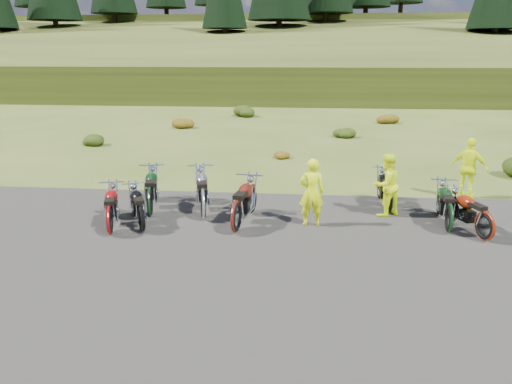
# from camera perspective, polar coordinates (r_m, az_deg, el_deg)

# --- Properties ---
(ground) EXTENTS (300.00, 300.00, 0.00)m
(ground) POSITION_cam_1_polar(r_m,az_deg,el_deg) (11.25, 2.39, -6.03)
(ground) COLOR #3B4B19
(ground) RESTS_ON ground
(gravel_pad) EXTENTS (20.00, 12.00, 0.04)m
(gravel_pad) POSITION_cam_1_polar(r_m,az_deg,el_deg) (9.43, 1.68, -10.56)
(gravel_pad) COLOR black
(gravel_pad) RESTS_ON ground
(hill_slope) EXTENTS (300.00, 45.97, 9.37)m
(hill_slope) POSITION_cam_1_polar(r_m,az_deg,el_deg) (60.57, 5.14, 11.91)
(hill_slope) COLOR #2D3812
(hill_slope) RESTS_ON ground
(hill_plateau) EXTENTS (300.00, 90.00, 9.17)m
(hill_plateau) POSITION_cam_1_polar(r_m,az_deg,el_deg) (120.50, 5.46, 13.89)
(hill_plateau) COLOR #2D3812
(hill_plateau) RESTS_ON ground
(shrub_1) EXTENTS (1.03, 1.03, 0.61)m
(shrub_1) POSITION_cam_1_polar(r_m,az_deg,el_deg) (24.09, -18.23, 5.83)
(shrub_1) COLOR #1D300C
(shrub_1) RESTS_ON ground
(shrub_2) EXTENTS (1.30, 1.30, 0.77)m
(shrub_2) POSITION_cam_1_polar(r_m,az_deg,el_deg) (28.11, -8.46, 7.97)
(shrub_2) COLOR brown
(shrub_2) RESTS_ON ground
(shrub_3) EXTENTS (1.56, 1.56, 0.92)m
(shrub_3) POSITION_cam_1_polar(r_m,az_deg,el_deg) (32.77, -1.23, 9.39)
(shrub_3) COLOR #1D300C
(shrub_3) RESTS_ON ground
(shrub_4) EXTENTS (0.77, 0.77, 0.45)m
(shrub_4) POSITION_cam_1_polar(r_m,az_deg,el_deg) (20.04, 2.75, 4.48)
(shrub_4) COLOR brown
(shrub_4) RESTS_ON ground
(shrub_5) EXTENTS (1.03, 1.03, 0.61)m
(shrub_5) POSITION_cam_1_polar(r_m,az_deg,el_deg) (25.30, 10.00, 6.84)
(shrub_5) COLOR #1D300C
(shrub_5) RESTS_ON ground
(shrub_6) EXTENTS (1.30, 1.30, 0.77)m
(shrub_6) POSITION_cam_1_polar(r_m,az_deg,el_deg) (30.85, 14.73, 8.32)
(shrub_6) COLOR brown
(shrub_6) RESTS_ON ground
(motorcycle_0) EXTENTS (1.39, 1.94, 0.97)m
(motorcycle_0) POSITION_cam_1_polar(r_m,az_deg,el_deg) (12.28, -12.83, -4.52)
(motorcycle_0) COLOR black
(motorcycle_0) RESTS_ON ground
(motorcycle_1) EXTENTS (1.17, 2.05, 1.02)m
(motorcycle_1) POSITION_cam_1_polar(r_m,az_deg,el_deg) (12.28, -16.26, -4.76)
(motorcycle_1) COLOR maroon
(motorcycle_1) RESTS_ON ground
(motorcycle_2) EXTENTS (1.17, 2.25, 1.13)m
(motorcycle_2) POSITION_cam_1_polar(r_m,az_deg,el_deg) (13.36, -11.94, -2.77)
(motorcycle_2) COLOR black
(motorcycle_2) RESTS_ON ground
(motorcycle_3) EXTENTS (1.25, 2.34, 1.17)m
(motorcycle_3) POSITION_cam_1_polar(r_m,az_deg,el_deg) (12.92, -6.01, -3.16)
(motorcycle_3) COLOR silver
(motorcycle_3) RESTS_ON ground
(motorcycle_4) EXTENTS (1.05, 2.27, 1.15)m
(motorcycle_4) POSITION_cam_1_polar(r_m,az_deg,el_deg) (11.94, -2.25, -4.71)
(motorcycle_4) COLOR #56160E
(motorcycle_4) RESTS_ON ground
(motorcycle_5) EXTENTS (0.72, 2.01, 1.04)m
(motorcycle_5) POSITION_cam_1_polar(r_m,az_deg,el_deg) (13.70, 14.85, -2.50)
(motorcycle_5) COLOR black
(motorcycle_5) RESTS_ON ground
(motorcycle_6) EXTENTS (1.22, 2.01, 1.00)m
(motorcycle_6) POSITION_cam_1_polar(r_m,az_deg,el_deg) (12.56, 24.49, -5.13)
(motorcycle_6) COLOR maroon
(motorcycle_6) RESTS_ON ground
(motorcycle_7) EXTENTS (0.85, 2.06, 1.05)m
(motorcycle_7) POSITION_cam_1_polar(r_m,az_deg,el_deg) (12.75, 21.05, -4.44)
(motorcycle_7) COLOR black
(motorcycle_7) RESTS_ON ground
(person_middle) EXTENTS (0.66, 0.48, 1.68)m
(person_middle) POSITION_cam_1_polar(r_m,az_deg,el_deg) (12.22, 6.36, -0.15)
(person_middle) COLOR #D4EB0C
(person_middle) RESTS_ON ground
(person_right_a) EXTENTS (1.01, 0.97, 1.64)m
(person_right_a) POSITION_cam_1_polar(r_m,az_deg,el_deg) (13.31, 14.62, 0.68)
(person_right_a) COLOR #D4EB0C
(person_right_a) RESTS_ON ground
(person_right_b) EXTENTS (1.10, 0.95, 1.77)m
(person_right_b) POSITION_cam_1_polar(r_m,az_deg,el_deg) (15.69, 23.17, 2.42)
(person_right_b) COLOR #D4EB0C
(person_right_b) RESTS_ON ground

